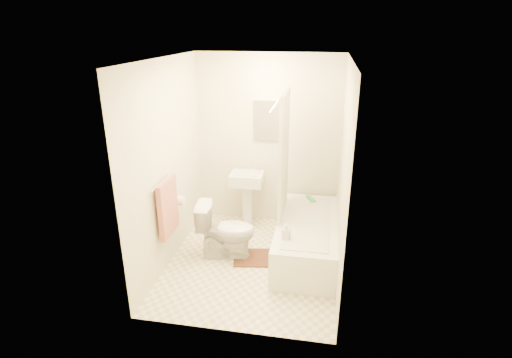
% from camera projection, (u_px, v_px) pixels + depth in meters
% --- Properties ---
extents(floor, '(2.40, 2.40, 0.00)m').
position_uv_depth(floor, '(252.00, 262.00, 4.90)').
color(floor, beige).
rests_on(floor, ground).
extents(ceiling, '(2.40, 2.40, 0.00)m').
position_uv_depth(ceiling, '(252.00, 59.00, 4.03)').
color(ceiling, white).
rests_on(ceiling, ground).
extents(wall_back, '(2.00, 0.02, 2.40)m').
position_uv_depth(wall_back, '(268.00, 142.00, 5.57)').
color(wall_back, beige).
rests_on(wall_back, ground).
extents(wall_left, '(0.02, 2.40, 2.40)m').
position_uv_depth(wall_left, '(168.00, 165.00, 4.63)').
color(wall_left, beige).
rests_on(wall_left, ground).
extents(wall_right, '(0.02, 2.40, 2.40)m').
position_uv_depth(wall_right, '(343.00, 176.00, 4.30)').
color(wall_right, beige).
rests_on(wall_right, ground).
extents(mirror, '(0.40, 0.03, 0.55)m').
position_uv_depth(mirror, '(268.00, 121.00, 5.44)').
color(mirror, white).
rests_on(mirror, wall_back).
extents(curtain_rod, '(0.03, 1.70, 0.03)m').
position_uv_depth(curtain_rod, '(281.00, 98.00, 4.22)').
color(curtain_rod, silver).
rests_on(curtain_rod, wall_back).
extents(shower_curtain, '(0.04, 0.80, 1.55)m').
position_uv_depth(shower_curtain, '(284.00, 157.00, 4.87)').
color(shower_curtain, silver).
rests_on(shower_curtain, curtain_rod).
extents(towel_bar, '(0.02, 0.60, 0.02)m').
position_uv_depth(towel_bar, '(163.00, 181.00, 4.43)').
color(towel_bar, silver).
rests_on(towel_bar, wall_left).
extents(towel, '(0.06, 0.45, 0.66)m').
position_uv_depth(towel, '(168.00, 207.00, 4.54)').
color(towel, '#CC7266').
rests_on(towel, towel_bar).
extents(toilet_paper, '(0.11, 0.12, 0.12)m').
position_uv_depth(toilet_paper, '(180.00, 201.00, 4.91)').
color(toilet_paper, white).
rests_on(toilet_paper, wall_left).
extents(toilet, '(0.75, 0.47, 0.70)m').
position_uv_depth(toilet, '(226.00, 231.00, 4.92)').
color(toilet, silver).
rests_on(toilet, floor).
extents(sink, '(0.45, 0.37, 0.88)m').
position_uv_depth(sink, '(247.00, 197.00, 5.65)').
color(sink, silver).
rests_on(sink, floor).
extents(bathtub, '(0.73, 1.66, 0.47)m').
position_uv_depth(bathtub, '(307.00, 238.00, 4.98)').
color(bathtub, white).
rests_on(bathtub, floor).
extents(bath_mat, '(0.61, 0.50, 0.02)m').
position_uv_depth(bath_mat, '(257.00, 258.00, 4.97)').
color(bath_mat, '#562823').
rests_on(bath_mat, floor).
extents(soap_bottle, '(0.10, 0.10, 0.19)m').
position_uv_depth(soap_bottle, '(286.00, 232.00, 4.46)').
color(soap_bottle, white).
rests_on(soap_bottle, bathtub).
extents(scrub_brush, '(0.14, 0.22, 0.04)m').
position_uv_depth(scrub_brush, '(311.00, 199.00, 5.48)').
color(scrub_brush, green).
rests_on(scrub_brush, bathtub).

